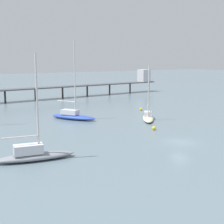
{
  "coord_description": "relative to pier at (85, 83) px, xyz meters",
  "views": [
    {
      "loc": [
        -30.39,
        -33.43,
        11.83
      ],
      "look_at": [
        0.0,
        19.04,
        1.5
      ],
      "focal_mm": 52.09,
      "sensor_mm": 36.0,
      "label": 1
    }
  ],
  "objects": [
    {
      "name": "ground_plane",
      "position": [
        -11.69,
        -55.46,
        -3.92
      ],
      "size": [
        400.0,
        400.0,
        0.0
      ],
      "primitive_type": "plane",
      "color": "slate"
    },
    {
      "name": "sailboat_cream",
      "position": [
        -5.8,
        -39.91,
        -3.27
      ],
      "size": [
        6.32,
        7.94,
        10.29
      ],
      "color": "beige",
      "rests_on": "ground_plane"
    },
    {
      "name": "mooring_buoy_outer",
      "position": [
        -0.66,
        -30.28,
        -3.62
      ],
      "size": [
        0.61,
        0.61,
        0.61
      ],
      "primitive_type": "sphere",
      "color": "yellow",
      "rests_on": "ground_plane"
    },
    {
      "name": "sailboat_blue",
      "position": [
        -17.98,
        -32.29,
        -3.06
      ],
      "size": [
        7.38,
        9.09,
        14.78
      ],
      "color": "#2D4CB7",
      "rests_on": "ground_plane"
    },
    {
      "name": "pier",
      "position": [
        0.0,
        0.0,
        0.0
      ],
      "size": [
        76.73,
        10.29,
        7.55
      ],
      "color": "#4C4C51",
      "rests_on": "ground_plane"
    },
    {
      "name": "sailboat_gray",
      "position": [
        -31.84,
        -53.15,
        -3.09
      ],
      "size": [
        9.34,
        3.43,
        12.28
      ],
      "color": "gray",
      "rests_on": "ground_plane"
    },
    {
      "name": "mooring_buoy_far",
      "position": [
        -10.13,
        -47.46,
        -3.6
      ],
      "size": [
        0.64,
        0.64,
        0.64
      ],
      "primitive_type": "sphere",
      "color": "yellow",
      "rests_on": "ground_plane"
    }
  ]
}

